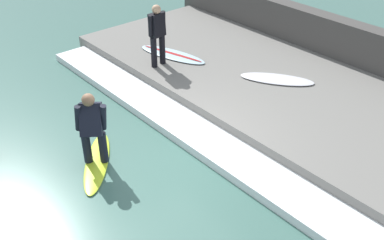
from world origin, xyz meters
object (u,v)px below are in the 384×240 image
object	(u,v)px
surfer_waiting_near	(157,32)
surfboard_waiting_near	(172,54)
surfboard_riding	(97,162)
surfboard_spare	(277,79)
surfer_riding	(92,125)

from	to	relation	value
surfer_waiting_near	surfboard_waiting_near	bearing A→B (deg)	18.84
surfboard_riding	surfboard_spare	distance (m)	4.88
surfboard_riding	surfer_waiting_near	bearing A→B (deg)	33.72
surfer_waiting_near	surfboard_spare	bearing A→B (deg)	-57.26
surfer_riding	surfboard_spare	distance (m)	4.89
surfer_waiting_near	surfboard_riding	bearing A→B (deg)	-146.28
surfboard_waiting_near	surfboard_spare	bearing A→B (deg)	-69.81
surfer_riding	surfboard_spare	bearing A→B (deg)	-5.73
surfboard_spare	surfboard_waiting_near	bearing A→B (deg)	110.19
surfboard_riding	surfboard_waiting_near	world-z (taller)	surfboard_waiting_near
surfer_riding	surfer_waiting_near	distance (m)	3.83
surfer_riding	surfer_waiting_near	bearing A→B (deg)	33.72
surfboard_waiting_near	surfer_waiting_near	bearing A→B (deg)	-161.16
surfboard_riding	surfer_riding	bearing A→B (deg)	0.00
surfer_riding	surfboard_spare	xyz separation A→B (m)	(4.84, -0.49, -0.48)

